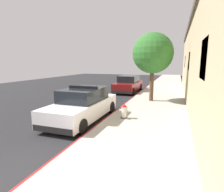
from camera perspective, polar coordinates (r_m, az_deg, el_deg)
name	(u,v)px	position (r m, az deg, el deg)	size (l,w,h in m)	color
ground_plane	(79,100)	(14.83, -10.08, -1.10)	(30.87, 60.00, 0.20)	#232326
sidewalk_pavement	(157,103)	(12.97, 13.66, -2.04)	(3.71, 60.00, 0.17)	#ADA89E
curb_painted_edge	(130,101)	(13.28, 5.52, -1.50)	(0.08, 60.00, 0.17)	maroon
police_cruiser	(83,105)	(9.15, -8.94, -2.75)	(1.94, 4.84, 1.68)	white
parked_car_silver_ahead	(128,84)	(17.88, 5.10, 3.67)	(1.94, 4.84, 1.56)	maroon
fire_hydrant	(124,111)	(8.81, 3.72, -4.66)	(0.44, 0.40, 0.76)	#4C4C51
street_tree	(153,53)	(12.95, 12.51, 12.73)	(2.72, 2.72, 4.60)	brown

